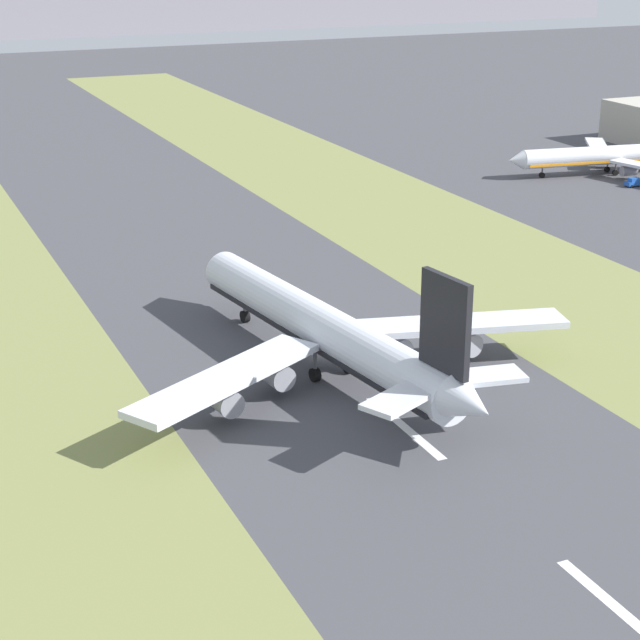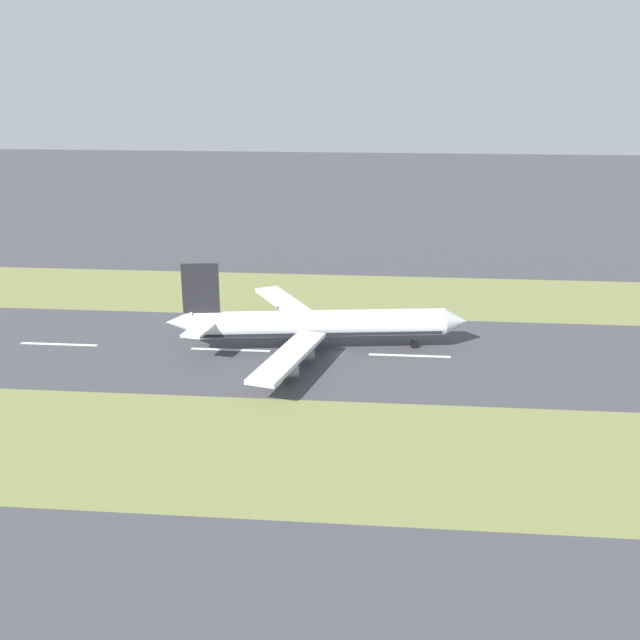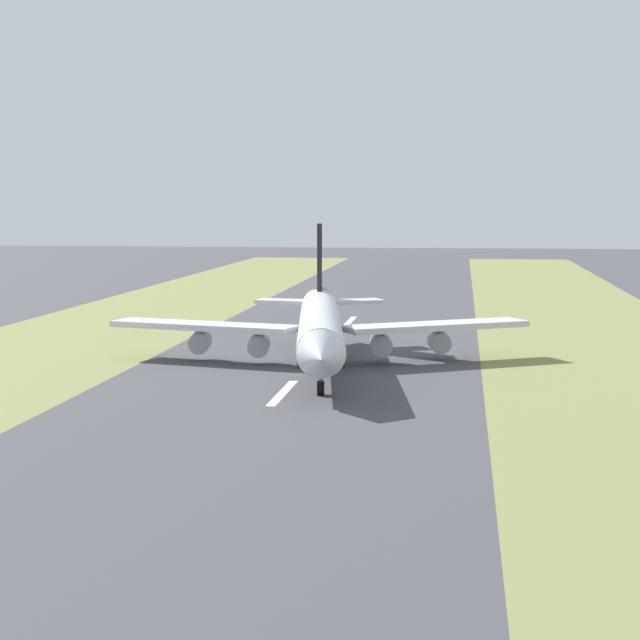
{
  "view_description": "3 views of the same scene",
  "coord_description": "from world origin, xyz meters",
  "views": [
    {
      "loc": [
        -55.05,
        -124.54,
        55.35
      ],
      "look_at": [
        -2.05,
        -4.66,
        7.0
      ],
      "focal_mm": 60.0,
      "sensor_mm": 36.0,
      "label": 1
    },
    {
      "loc": [
        154.36,
        9.27,
        60.74
      ],
      "look_at": [
        -2.05,
        -4.66,
        7.0
      ],
      "focal_mm": 42.0,
      "sensor_mm": 36.0,
      "label": 2
    },
    {
      "loc": [
        -22.09,
        145.75,
        23.99
      ],
      "look_at": [
        -2.05,
        -4.66,
        7.0
      ],
      "focal_mm": 60.0,
      "sensor_mm": 36.0,
      "label": 3
    }
  ],
  "objects": [
    {
      "name": "centreline_dash_near",
      "position": [
        0.0,
        -64.66,
        0.01
      ],
      "size": [
        1.2,
        18.0,
        0.01
      ],
      "primitive_type": "cube",
      "color": "silver",
      "rests_on": "ground"
    },
    {
      "name": "airplane_main_jet",
      "position": [
        -1.79,
        -6.54,
        6.02
      ],
      "size": [
        63.54,
        67.13,
        20.2
      ],
      "color": "silver",
      "rests_on": "ground"
    },
    {
      "name": "centreline_dash_mid",
      "position": [
        0.0,
        -24.66,
        0.01
      ],
      "size": [
        1.2,
        18.0,
        0.01
      ],
      "primitive_type": "cube",
      "color": "silver",
      "rests_on": "ground"
    },
    {
      "name": "grass_median_west",
      "position": [
        -45.0,
        0.0,
        0.0
      ],
      "size": [
        40.0,
        600.0,
        0.01
      ],
      "primitive_type": "cube",
      "color": "olive",
      "rests_on": "ground"
    },
    {
      "name": "centreline_dash_far",
      "position": [
        0.0,
        15.34,
        0.01
      ],
      "size": [
        1.2,
        18.0,
        0.01
      ],
      "primitive_type": "cube",
      "color": "silver",
      "rests_on": "ground"
    },
    {
      "name": "ground_plane",
      "position": [
        0.0,
        0.0,
        0.0
      ],
      "size": [
        800.0,
        800.0,
        0.0
      ],
      "primitive_type": "plane",
      "color": "#424247"
    }
  ]
}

